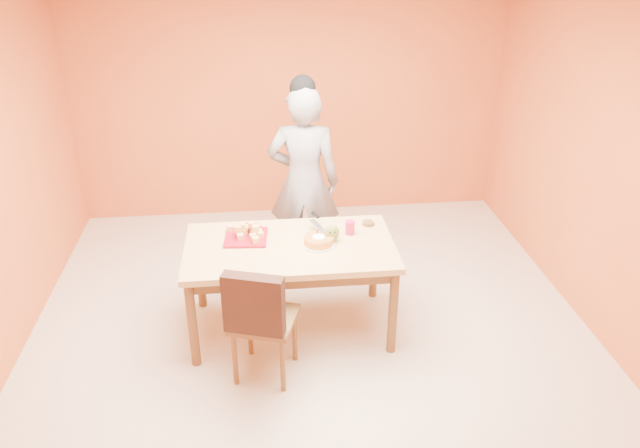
{
  "coord_description": "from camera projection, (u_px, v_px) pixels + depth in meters",
  "views": [
    {
      "loc": [
        -0.37,
        -3.92,
        3.04
      ],
      "look_at": [
        0.08,
        0.3,
        0.9
      ],
      "focal_mm": 35.0,
      "sensor_mm": 36.0,
      "label": 1
    }
  ],
  "objects": [
    {
      "name": "floor",
      "position": [
        314.0,
        345.0,
        4.88
      ],
      "size": [
        5.0,
        5.0,
        0.0
      ],
      "primitive_type": "plane",
      "color": "beige",
      "rests_on": "ground"
    },
    {
      "name": "wall_back",
      "position": [
        290.0,
        92.0,
        6.5
      ],
      "size": [
        4.5,
        0.0,
        4.5
      ],
      "primitive_type": "plane",
      "rotation": [
        1.57,
        0.0,
        0.0
      ],
      "color": "#D16630",
      "rests_on": "floor"
    },
    {
      "name": "wall_right",
      "position": [
        623.0,
        173.0,
        4.49
      ],
      "size": [
        0.0,
        5.0,
        5.0
      ],
      "primitive_type": "plane",
      "rotation": [
        1.57,
        0.0,
        -1.57
      ],
      "color": "#D16630",
      "rests_on": "floor"
    },
    {
      "name": "dining_table",
      "position": [
        290.0,
        256.0,
        4.8
      ],
      "size": [
        1.6,
        0.9,
        0.76
      ],
      "color": "tan",
      "rests_on": "floor"
    },
    {
      "name": "dining_chair",
      "position": [
        264.0,
        318.0,
        4.36
      ],
      "size": [
        0.55,
        0.62,
        0.94
      ],
      "rotation": [
        0.0,
        0.0,
        -0.31
      ],
      "color": "brown",
      "rests_on": "floor"
    },
    {
      "name": "pastry_pile",
      "position": [
        246.0,
        231.0,
        4.82
      ],
      "size": [
        0.29,
        0.29,
        0.1
      ],
      "primitive_type": null,
      "color": "#E5B662",
      "rests_on": "pastry_platter"
    },
    {
      "name": "person",
      "position": [
        304.0,
        182.0,
        5.56
      ],
      "size": [
        0.7,
        0.51,
        1.75
      ],
      "primitive_type": "imported",
      "rotation": [
        0.0,
        0.0,
        2.99
      ],
      "color": "gray",
      "rests_on": "floor"
    },
    {
      "name": "pastry_platter",
      "position": [
        246.0,
        237.0,
        4.84
      ],
      "size": [
        0.35,
        0.35,
        0.02
      ],
      "primitive_type": "cube",
      "rotation": [
        0.0,
        0.0,
        -0.08
      ],
      "color": "maroon",
      "rests_on": "dining_table"
    },
    {
      "name": "red_dinner_plate",
      "position": [
        249.0,
        230.0,
        4.97
      ],
      "size": [
        0.25,
        0.25,
        0.01
      ],
      "primitive_type": "cylinder",
      "rotation": [
        0.0,
        0.0,
        -0.15
      ],
      "color": "maroon",
      "rests_on": "dining_table"
    },
    {
      "name": "white_cake_plate",
      "position": [
        319.0,
        244.0,
        4.76
      ],
      "size": [
        0.32,
        0.32,
        0.01
      ],
      "primitive_type": "cylinder",
      "rotation": [
        0.0,
        0.0,
        -0.28
      ],
      "color": "white",
      "rests_on": "dining_table"
    },
    {
      "name": "sponge_cake",
      "position": [
        319.0,
        240.0,
        4.74
      ],
      "size": [
        0.27,
        0.27,
        0.05
      ],
      "primitive_type": "cylinder",
      "rotation": [
        0.0,
        0.0,
        -0.23
      ],
      "color": "orange",
      "rests_on": "white_cake_plate"
    },
    {
      "name": "cake_server",
      "position": [
        317.0,
        226.0,
        4.89
      ],
      "size": [
        0.12,
        0.25,
        0.01
      ],
      "primitive_type": "cube",
      "rotation": [
        0.0,
        0.0,
        0.33
      ],
      "color": "silver",
      "rests_on": "sponge_cake"
    },
    {
      "name": "egg_ornament",
      "position": [
        332.0,
        233.0,
        4.77
      ],
      "size": [
        0.13,
        0.12,
        0.15
      ],
      "primitive_type": "ellipsoid",
      "rotation": [
        0.0,
        0.0,
        0.22
      ],
      "color": "olive",
      "rests_on": "dining_table"
    },
    {
      "name": "magenta_glass",
      "position": [
        350.0,
        227.0,
        4.9
      ],
      "size": [
        0.08,
        0.08,
        0.11
      ],
      "primitive_type": "cylinder",
      "rotation": [
        0.0,
        0.0,
        0.05
      ],
      "color": "#BD1C50",
      "rests_on": "dining_table"
    },
    {
      "name": "checker_tin",
      "position": [
        368.0,
        223.0,
        5.05
      ],
      "size": [
        0.12,
        0.12,
        0.03
      ],
      "primitive_type": "cylinder",
      "rotation": [
        0.0,
        0.0,
        -0.39
      ],
      "color": "#3C2310",
      "rests_on": "dining_table"
    }
  ]
}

